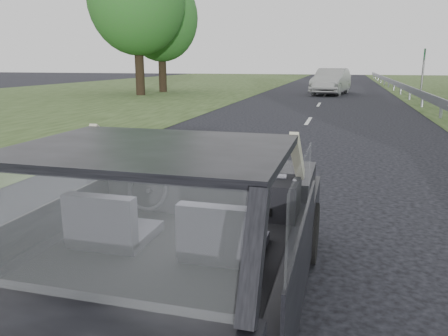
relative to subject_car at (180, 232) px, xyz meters
The scene contains 11 objects.
ground 0.72m from the subject_car, ahead, with size 140.00×140.00×0.00m, color #30303A.
subject_car is the anchor object (origin of this frame).
dashboard 0.64m from the subject_car, 90.00° to the left, with size 1.58×0.45×0.30m, color black.
driver_seat 0.52m from the subject_car, 144.06° to the right, with size 0.50×0.72×0.42m, color black.
passenger_seat 0.52m from the subject_car, 35.94° to the right, with size 0.50×0.72×0.42m, color black.
steering_wheel 0.55m from the subject_car, 140.48° to the left, with size 0.36×0.36×0.04m, color black.
cat 0.73m from the subject_car, 74.97° to the left, with size 0.63×0.20×0.28m, color gray.
other_car 25.15m from the subject_car, 89.34° to the left, with size 1.88×4.76×1.57m, color silver.
highway_sign 25.99m from the subject_car, 77.87° to the left, with size 0.11×1.07×2.68m, color #0D4620.
tree_5 24.15m from the subject_car, 116.48° to the left, with size 5.57×5.57×8.44m, color #2E5B29, non-canonical shape.
tree_6 26.73m from the subject_car, 113.25° to the left, with size 4.73×4.73×7.17m, color #2E5B29, non-canonical shape.
Camera 1 is at (1.09, -2.79, 1.93)m, focal length 35.00 mm.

